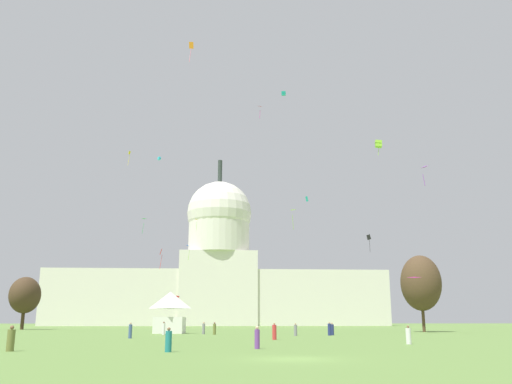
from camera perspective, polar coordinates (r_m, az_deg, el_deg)
ground_plane at (r=28.70m, az=3.93°, el=-17.07°), size 800.00×800.00×0.00m
capitol_building at (r=223.14m, az=-3.96°, el=-8.60°), size 135.00×26.55×68.34m
event_tent at (r=87.01m, az=-9.00°, el=-12.29°), size 5.01×4.68×6.29m
tree_west_far at (r=135.12m, az=-23.04°, el=-9.92°), size 7.18×8.61×11.61m
tree_east_near at (r=102.51m, az=16.89°, el=-9.11°), size 9.75×9.81×13.37m
person_teal_edge_east at (r=35.31m, az=-9.15°, el=-15.15°), size 0.41×0.41×1.49m
person_navy_aisle_center at (r=74.75m, az=7.71°, el=-14.06°), size 0.63×0.63×1.76m
person_purple_near_tree_east at (r=38.84m, az=0.12°, el=-15.07°), size 0.49×0.49×1.54m
person_olive_deep_crowd at (r=78.99m, az=-4.37°, el=-14.11°), size 0.58×0.58×1.71m
person_grey_back_left at (r=72.29m, az=4.16°, el=-14.24°), size 0.53×0.53×1.58m
person_navy_front_right at (r=76.77m, az=7.98°, el=-14.08°), size 0.49×0.49×1.65m
person_olive_lawn_far_right at (r=38.98m, az=-24.29°, el=-13.92°), size 0.51×0.51×1.60m
person_red_back_right at (r=57.43m, az=1.94°, el=-14.45°), size 0.58×0.58×1.68m
person_denim_mid_center at (r=63.43m, az=-13.03°, el=-14.01°), size 0.48×0.48×1.70m
person_grey_near_tree_west at (r=82.22m, az=-5.51°, el=-14.05°), size 0.51×0.51×1.74m
person_white_front_left at (r=79.37m, az=-9.65°, el=-13.94°), size 0.59×0.59×1.79m
person_white_mid_right at (r=48.20m, az=15.68°, el=-14.30°), size 0.60×0.60×1.51m
kite_turquoise_mid at (r=101.35m, az=5.34°, el=-0.73°), size 0.49×0.70×0.97m
kite_red_low at (r=120.34m, az=-9.93°, el=-6.36°), size 0.54×0.94×4.41m
kite_gold_mid at (r=176.67m, az=-6.36°, el=-3.00°), size 1.28×1.34×3.49m
kite_orange_high at (r=76.73m, az=-6.82°, el=14.79°), size 0.64×0.26×2.98m
kite_white_mid at (r=114.63m, az=3.72°, el=-2.13°), size 1.36×1.72×3.98m
kite_violet_mid at (r=80.73m, az=16.92°, el=2.12°), size 1.07×1.47×2.40m
kite_cyan_high at (r=193.49m, az=-10.10°, el=3.48°), size 1.32×1.30×1.15m
kite_blue_mid at (r=125.07m, az=-6.94°, el=-5.92°), size 1.08×1.32×2.94m
kite_green_mid at (r=138.77m, az=-11.71°, el=-2.99°), size 1.05×1.09×3.66m
kite_black_mid at (r=141.85m, az=11.74°, el=-4.80°), size 0.95×0.93×4.53m
kite_yellow_high at (r=147.72m, az=-13.13°, el=3.79°), size 0.53×0.68×4.05m
kite_pink_high at (r=123.56m, az=0.30°, el=8.74°), size 1.25×1.05×2.85m
kite_magenta_low at (r=89.68m, az=16.22°, el=-8.78°), size 1.81×1.15×0.23m
kite_lime_mid at (r=89.66m, az=12.71°, el=4.93°), size 1.28×1.24×2.51m
kite_turquoise_high at (r=83.96m, az=2.91°, el=10.27°), size 0.73×0.77×0.76m
kite_red_low_b at (r=163.00m, az=-8.28°, el=-10.93°), size 1.38×1.37×3.60m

